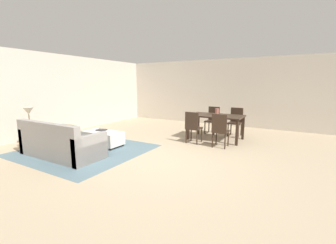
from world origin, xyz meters
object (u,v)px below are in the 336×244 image
(dining_table, at_px, (216,118))
(table_lamp, at_px, (28,112))
(dining_chair_near_right, at_px, (220,129))
(vase_centerpiece, at_px, (217,112))
(dining_chair_far_left, at_px, (213,118))
(ottoman_table, at_px, (103,138))
(side_table, at_px, (31,131))
(dining_chair_far_right, at_px, (236,120))
(couch, at_px, (60,144))
(dining_chair_near_left, at_px, (193,126))
(book_on_ottoman, at_px, (101,130))

(dining_table, bearing_deg, table_lamp, -139.86)
(dining_table, xyz_separation_m, dining_chair_near_right, (0.39, -0.84, -0.15))
(vase_centerpiece, bearing_deg, dining_chair_far_left, 116.08)
(ottoman_table, relative_size, side_table, 1.96)
(dining_chair_near_right, relative_size, dining_chair_far_right, 1.00)
(dining_chair_near_right, bearing_deg, couch, -139.53)
(dining_chair_near_left, height_order, vase_centerpiece, vase_centerpiece)
(ottoman_table, relative_size, dining_chair_near_right, 1.22)
(book_on_ottoman, bearing_deg, dining_chair_near_right, 24.74)
(couch, distance_m, dining_chair_far_right, 5.29)
(couch, relative_size, ottoman_table, 1.87)
(dining_chair_far_left, bearing_deg, couch, -118.33)
(couch, xyz_separation_m, dining_table, (2.66, 3.45, 0.38))
(dining_chair_far_right, distance_m, book_on_ottoman, 4.29)
(ottoman_table, height_order, dining_chair_far_right, dining_chair_far_right)
(dining_chair_far_left, bearing_deg, side_table, -130.99)
(dining_chair_far_left, height_order, vase_centerpiece, vase_centerpiece)
(dining_chair_near_left, bearing_deg, table_lamp, -144.20)
(couch, xyz_separation_m, dining_chair_near_right, (3.05, 2.61, 0.23))
(dining_chair_near_left, relative_size, dining_chair_far_left, 1.00)
(dining_chair_near_right, xyz_separation_m, dining_chair_far_right, (0.02, 1.69, 0.00))
(table_lamp, bearing_deg, dining_chair_near_right, 30.00)
(ottoman_table, bearing_deg, vase_centerpiece, 42.22)
(dining_chair_near_right, bearing_deg, dining_chair_far_right, 89.35)
(dining_chair_near_left, bearing_deg, dining_table, 62.09)
(dining_chair_far_left, bearing_deg, dining_chair_far_right, 2.93)
(dining_chair_near_left, bearing_deg, vase_centerpiece, 60.02)
(dining_chair_near_left, height_order, book_on_ottoman, dining_chair_near_left)
(book_on_ottoman, bearing_deg, vase_centerpiece, 40.03)
(vase_centerpiece, xyz_separation_m, book_on_ottoman, (-2.62, -2.20, -0.44))
(couch, relative_size, dining_chair_near_left, 2.27)
(dining_chair_near_right, bearing_deg, vase_centerpiece, 113.48)
(dining_chair_near_right, relative_size, book_on_ottoman, 3.54)
(side_table, height_order, dining_chair_near_left, dining_chair_near_left)
(couch, xyz_separation_m, ottoman_table, (0.19, 1.16, -0.06))
(ottoman_table, xyz_separation_m, dining_chair_near_left, (2.06, 1.49, 0.29))
(couch, height_order, vase_centerpiece, vase_centerpiece)
(dining_chair_far_right, bearing_deg, dining_chair_near_right, -90.65)
(side_table, height_order, table_lamp, table_lamp)
(ottoman_table, relative_size, vase_centerpiece, 5.41)
(couch, relative_size, dining_chair_far_left, 2.27)
(dining_chair_near_left, xyz_separation_m, dining_chair_near_right, (0.81, -0.05, 0.00))
(ottoman_table, bearing_deg, side_table, -144.47)
(side_table, bearing_deg, dining_chair_near_right, 30.00)
(couch, bearing_deg, side_table, 177.23)
(dining_table, height_order, dining_chair_near_right, dining_chair_near_right)
(couch, height_order, ottoman_table, couch)
(dining_chair_near_right, bearing_deg, dining_chair_near_left, 176.50)
(dining_chair_near_right, height_order, book_on_ottoman, dining_chair_near_right)
(couch, bearing_deg, ottoman_table, 80.80)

